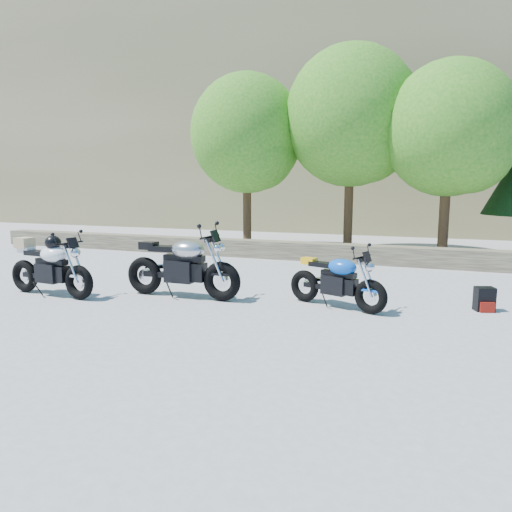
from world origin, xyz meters
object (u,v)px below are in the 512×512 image
Objects in this scene: white_bike at (50,266)px; backpack at (485,300)px; blue_bike at (337,281)px; silver_bike at (183,267)px.

white_bike is 7.77m from backpack.
white_bike is at bearing 173.59° from backpack.
white_bike is 1.16× the size of blue_bike.
backpack is at bearing 34.88° from blue_bike.
silver_bike is 5.26m from backpack.
blue_bike is (2.82, 0.29, -0.12)m from silver_bike.
white_bike is at bearing -163.13° from silver_bike.
blue_bike is 4.49× the size of backpack.
white_bike reaches higher than blue_bike.
silver_bike is 5.85× the size of backpack.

